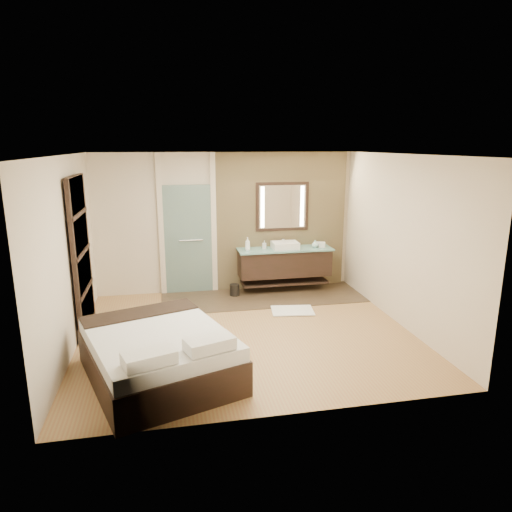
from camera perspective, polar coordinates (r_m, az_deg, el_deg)
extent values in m
plane|color=#9F6942|center=(7.17, -1.16, -9.56)|extent=(5.00, 5.00, 0.00)
cube|color=#392C1F|center=(8.74, 0.88, -5.13)|extent=(3.80, 1.30, 0.01)
cube|color=tan|center=(9.10, 3.19, 4.35)|extent=(2.60, 0.08, 2.70)
cube|color=black|center=(8.99, 3.59, -0.87)|extent=(1.80, 0.50, 0.50)
cube|color=black|center=(9.09, 3.55, -3.24)|extent=(1.71, 0.45, 0.04)
cube|color=#86CDC4|center=(8.90, 3.64, 0.85)|extent=(1.85, 0.55, 0.03)
cube|color=white|center=(8.88, 3.65, 1.35)|extent=(0.50, 0.38, 0.13)
cylinder|color=silver|center=(9.06, 3.35, 1.73)|extent=(0.03, 0.03, 0.18)
cylinder|color=silver|center=(9.00, 3.42, 2.17)|extent=(0.02, 0.10, 0.02)
cube|color=black|center=(9.00, 3.30, 6.18)|extent=(1.06, 0.03, 0.96)
cube|color=white|center=(8.99, 3.32, 6.17)|extent=(0.94, 0.01, 0.84)
cube|color=#FFEEBF|center=(8.89, 0.82, 6.11)|extent=(0.07, 0.01, 0.80)
cube|color=#FFEEBF|center=(9.09, 5.79, 6.21)|extent=(0.07, 0.01, 0.80)
cube|color=#9CC5BC|center=(8.87, -8.48, 2.00)|extent=(0.90, 0.05, 2.10)
cylinder|color=silver|center=(8.82, -8.14, 1.95)|extent=(0.45, 0.03, 0.03)
cube|color=beige|center=(8.82, -11.80, 3.77)|extent=(0.10, 0.08, 2.70)
cube|color=beige|center=(8.86, -5.32, 4.06)|extent=(0.10, 0.08, 2.70)
cube|color=black|center=(7.38, -20.99, 0.02)|extent=(0.06, 1.20, 2.40)
cube|color=beige|center=(7.61, -20.30, -6.07)|extent=(0.02, 1.06, 0.52)
cube|color=beige|center=(7.44, -20.68, -1.80)|extent=(0.02, 1.06, 0.52)
cube|color=beige|center=(7.31, -21.06, 2.64)|extent=(0.02, 1.06, 0.52)
cube|color=beige|center=(7.23, -21.47, 7.21)|extent=(0.02, 1.06, 0.52)
cube|color=black|center=(5.94, -12.03, -12.75)|extent=(2.12, 2.37, 0.43)
cube|color=silver|center=(5.82, -12.18, -10.06)|extent=(2.06, 2.30, 0.18)
cube|color=black|center=(6.44, -14.29, -6.94)|extent=(1.58, 0.91, 0.04)
cube|color=silver|center=(4.97, -13.21, -12.28)|extent=(0.61, 0.45, 0.14)
cube|color=silver|center=(5.19, -5.82, -10.84)|extent=(0.61, 0.45, 0.14)
cube|color=white|center=(8.04, 4.57, -6.81)|extent=(0.78, 0.59, 0.02)
cylinder|color=black|center=(8.79, -2.70, -4.29)|extent=(0.19, 0.19, 0.23)
cube|color=silver|center=(9.08, 8.24, 1.41)|extent=(0.15, 0.15, 0.10)
imported|color=white|center=(8.71, -1.05, 1.53)|extent=(0.10, 0.10, 0.25)
imported|color=#B2B2B2|center=(8.84, 1.05, 1.42)|extent=(0.09, 0.09, 0.16)
imported|color=silver|center=(9.03, 7.38, 1.52)|extent=(0.12, 0.12, 0.15)
imported|color=silver|center=(9.10, 7.58, 1.46)|extent=(0.13, 0.13, 0.10)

